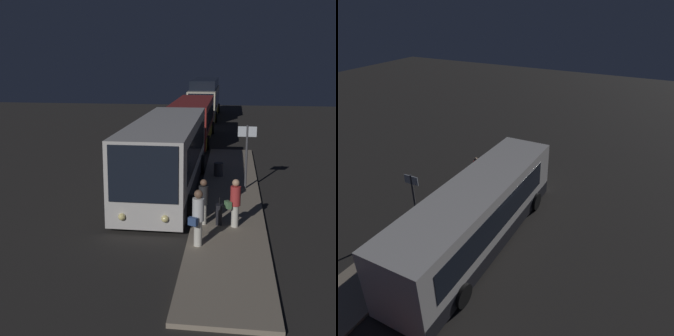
{
  "view_description": "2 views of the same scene",
  "coord_description": "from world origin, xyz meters",
  "views": [
    {
      "loc": [
        18.87,
        2.88,
        5.64
      ],
      "look_at": [
        3.2,
        0.71,
        1.93
      ],
      "focal_mm": 50.0,
      "sensor_mm": 36.0,
      "label": 1
    },
    {
      "loc": [
        -10.94,
        -6.5,
        10.22
      ],
      "look_at": [
        3.2,
        0.71,
        1.93
      ],
      "focal_mm": 35.0,
      "sensor_mm": 36.0,
      "label": 2
    }
  ],
  "objects": [
    {
      "name": "platform",
      "position": [
        0.0,
        2.85,
        0.06
      ],
      "size": [
        20.0,
        2.5,
        0.13
      ],
      "color": "gray",
      "rests_on": "ground"
    },
    {
      "name": "ground",
      "position": [
        0.0,
        0.0,
        0.0
      ],
      "size": [
        80.0,
        80.0,
        0.0
      ],
      "primitive_type": "plane",
      "color": "#2B2826"
    },
    {
      "name": "bus_third",
      "position": [
        -27.65,
        0.11,
        1.66
      ],
      "size": [
        11.8,
        2.78,
        3.7
      ],
      "color": "beige",
      "rests_on": "ground"
    },
    {
      "name": "sign_post",
      "position": [
        -1.08,
        3.52,
        1.88
      ],
      "size": [
        0.1,
        0.79,
        2.76
      ],
      "color": "#4C4C51",
      "rests_on": "platform"
    },
    {
      "name": "suitcase",
      "position": [
        3.64,
        2.53,
        0.48
      ],
      "size": [
        0.34,
        0.21,
        0.94
      ],
      "color": "black",
      "rests_on": "platform"
    },
    {
      "name": "trash_bin",
      "position": [
        -3.12,
        2.29,
        0.45
      ],
      "size": [
        0.44,
        0.44,
        0.65
      ],
      "color": "#3F3F44",
      "rests_on": "platform"
    },
    {
      "name": "bus_second",
      "position": [
        -13.89,
        0.11,
        1.39
      ],
      "size": [
        10.41,
        2.77,
        2.81
      ],
      "color": "maroon",
      "rests_on": "ground"
    },
    {
      "name": "bus_lead",
      "position": [
        -0.77,
        0.11,
        1.53
      ],
      "size": [
        11.0,
        2.89,
        3.09
      ],
      "color": "silver",
      "rests_on": "ground"
    },
    {
      "name": "passenger_waiting",
      "position": [
        3.84,
        3.04,
        1.02
      ],
      "size": [
        0.52,
        0.6,
        1.65
      ],
      "rotation": [
        0.0,
        0.0,
        -2.65
      ],
      "color": "silver",
      "rests_on": "platform"
    },
    {
      "name": "passenger_boarding",
      "position": [
        3.71,
        1.99,
        0.99
      ],
      "size": [
        0.45,
        0.45,
        1.58
      ],
      "rotation": [
        0.0,
        0.0,
        2.56
      ],
      "color": "silver",
      "rests_on": "platform"
    },
    {
      "name": "passenger_with_bags",
      "position": [
        5.65,
        1.95,
        1.08
      ],
      "size": [
        0.61,
        0.53,
        1.75
      ],
      "rotation": [
        0.0,
        0.0,
        -2.07
      ],
      "color": "silver",
      "rests_on": "platform"
    }
  ]
}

